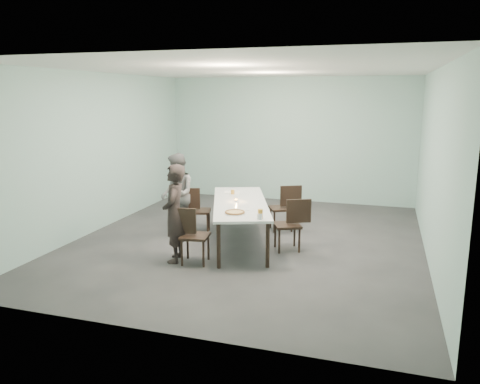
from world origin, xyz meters
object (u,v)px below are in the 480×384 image
(table, at_px, (240,205))
(chair_near_left, at_px, (190,232))
(chair_near_right, at_px, (292,221))
(diner_near, at_px, (174,213))
(diner_far, at_px, (177,194))
(pizza, at_px, (235,212))
(water_tumbler, at_px, (260,216))
(side_plate, at_px, (244,210))
(chair_far_left, at_px, (195,207))
(beer_glass, at_px, (260,214))
(amber_tumbler, at_px, (233,192))
(tealight, at_px, (236,201))
(chair_far_right, at_px, (285,205))

(table, bearing_deg, chair_near_left, -110.98)
(chair_near_right, xyz_separation_m, diner_near, (-1.65, -1.08, 0.27))
(diner_far, height_order, pizza, diner_far)
(table, xyz_separation_m, water_tumbler, (0.63, -1.04, 0.10))
(table, relative_size, pizza, 8.09)
(side_plate, bearing_deg, chair_near_right, 33.12)
(chair_far_left, distance_m, beer_glass, 2.13)
(chair_near_left, xyz_separation_m, chair_far_left, (-0.54, 1.50, 0.00))
(chair_near_left, relative_size, diner_near, 0.57)
(pizza, xyz_separation_m, amber_tumbler, (-0.49, 1.39, 0.02))
(chair_near_right, distance_m, diner_near, 1.99)
(table, height_order, chair_near_left, chair_near_left)
(chair_near_right, bearing_deg, side_plate, 8.69)
(chair_near_right, xyz_separation_m, tealight, (-1.01, 0.06, 0.27))
(side_plate, distance_m, water_tumbler, 0.63)
(side_plate, xyz_separation_m, water_tumbler, (0.39, -0.49, 0.04))
(table, height_order, diner_far, diner_far)
(chair_far_left, height_order, pizza, chair_far_left)
(chair_far_left, height_order, diner_near, diner_near)
(chair_near_right, height_order, beer_glass, beer_glass)
(chair_near_left, bearing_deg, beer_glass, 0.09)
(diner_near, bearing_deg, tealight, 136.50)
(side_plate, distance_m, tealight, 0.60)
(chair_near_right, relative_size, tealight, 15.54)
(water_tumbler, bearing_deg, amber_tumbler, 120.65)
(table, distance_m, diner_far, 1.32)
(chair_far_left, xyz_separation_m, amber_tumbler, (0.67, 0.25, 0.29))
(water_tumbler, bearing_deg, tealight, 124.34)
(water_tumbler, bearing_deg, diner_near, -174.54)
(side_plate, bearing_deg, table, 113.87)
(diner_near, distance_m, side_plate, 1.13)
(table, xyz_separation_m, pizza, (0.17, -0.81, 0.08))
(pizza, distance_m, beer_glass, 0.51)
(diner_far, relative_size, tealight, 27.19)
(amber_tumbler, bearing_deg, side_plate, -63.25)
(water_tumbler, bearing_deg, beer_glass, 81.94)
(chair_far_left, distance_m, amber_tumbler, 0.77)
(chair_near_left, distance_m, beer_glass, 1.14)
(water_tumbler, relative_size, amber_tumbler, 1.12)
(beer_glass, bearing_deg, table, 122.05)
(table, distance_m, water_tumbler, 1.22)
(diner_near, height_order, diner_far, diner_near)
(diner_near, relative_size, tealight, 27.47)
(chair_far_right, bearing_deg, pizza, 51.05)
(chair_near_right, xyz_separation_m, amber_tumbler, (-1.27, 0.66, 0.29))
(pizza, bearing_deg, beer_glass, -23.05)
(chair_near_left, distance_m, side_plate, 0.97)
(chair_near_left, height_order, chair_near_right, same)
(chair_near_left, xyz_separation_m, water_tumbler, (1.08, 0.14, 0.29))
(chair_near_left, xyz_separation_m, amber_tumbler, (0.13, 1.74, 0.29))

